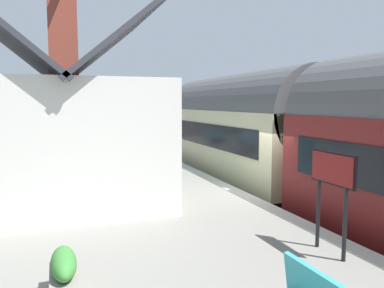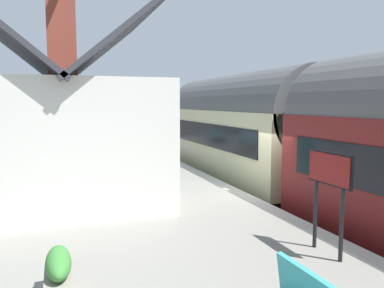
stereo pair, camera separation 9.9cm
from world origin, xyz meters
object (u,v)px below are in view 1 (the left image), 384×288
at_px(bench_platform_end, 99,147).
at_px(bench_mid_platform, 95,140).
at_px(station_sign_board, 333,177).
at_px(planter_bench_left, 64,278).
at_px(station_building, 64,133).
at_px(train, 318,143).
at_px(planter_edge_near, 135,157).

distance_m(bench_platform_end, bench_mid_platform, 3.39).
height_order(bench_platform_end, station_sign_board, station_sign_board).
distance_m(bench_platform_end, station_sign_board, 11.66).
bearing_deg(planter_bench_left, station_building, -1.97).
bearing_deg(train, bench_mid_platform, 22.49).
relative_size(station_building, bench_platform_end, 4.22).
bearing_deg(bench_mid_platform, planter_bench_left, 173.00).
distance_m(station_building, planter_bench_left, 5.61).
height_order(train, planter_bench_left, train).
bearing_deg(bench_platform_end, bench_mid_platform, -3.05).
xyz_separation_m(train, planter_edge_near, (5.93, 3.66, -0.97)).
height_order(train, planter_edge_near, train).
bearing_deg(station_building, bench_mid_platform, -9.85).
height_order(bench_mid_platform, planter_edge_near, bench_mid_platform).
bearing_deg(planter_edge_near, bench_mid_platform, 10.23).
relative_size(station_building, planter_bench_left, 6.36).
distance_m(bench_platform_end, planter_edge_near, 2.12).
bearing_deg(planter_bench_left, bench_platform_end, -8.14).
height_order(train, station_sign_board, train).
height_order(train, bench_mid_platform, train).
bearing_deg(planter_bench_left, station_sign_board, -87.76).
bearing_deg(planter_edge_near, bench_platform_end, 31.87).
height_order(planter_bench_left, planter_edge_near, planter_bench_left).
distance_m(station_building, bench_platform_end, 6.38).
distance_m(station_building, station_sign_board, 6.47).
xyz_separation_m(station_building, bench_platform_end, (6.11, -1.47, -1.07)).
bearing_deg(station_building, station_sign_board, -145.34).
height_order(bench_platform_end, planter_bench_left, bench_platform_end).
bearing_deg(planter_edge_near, train, -148.30).
bearing_deg(planter_edge_near, station_sign_board, -173.54).
bearing_deg(bench_mid_platform, bench_platform_end, 176.95).
relative_size(bench_platform_end, planter_bench_left, 1.51).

